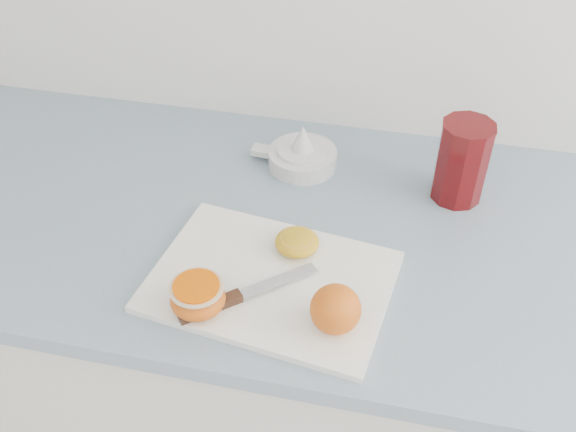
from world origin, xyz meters
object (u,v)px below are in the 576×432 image
Objects in this scene: counter at (331,385)px; red_tumbler at (461,164)px; cutting_board at (271,281)px; citrus_juicer at (302,155)px; half_orange at (198,297)px.

counter is 0.55m from red_tumbler.
citrus_juicer is at bearing 92.83° from cutting_board.
red_tumbler is at bearing 46.06° from cutting_board.
red_tumbler is (0.18, 0.12, 0.51)m from counter.
red_tumbler is at bearing -6.40° from citrus_juicer.
half_orange is at bearing -134.66° from red_tumbler.
red_tumbler is at bearing 45.34° from half_orange.
counter is at bearing 53.76° from half_orange.
half_orange is at bearing -137.04° from cutting_board.
half_orange reaches higher than counter.
citrus_juicer is (0.07, 0.38, -0.01)m from half_orange.
counter is at bearing 60.93° from cutting_board.
cutting_board is 2.16× the size of citrus_juicer.
red_tumbler reaches higher than counter.
half_orange reaches higher than cutting_board.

